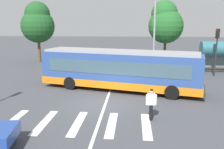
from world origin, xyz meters
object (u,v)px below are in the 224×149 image
Objects in this scene: traffic_light_far_corner at (217,45)px; bus_stop_shelter at (224,49)px; parked_car_teal at (120,60)px; parked_car_white at (168,61)px; background_tree_right at (165,22)px; city_transit_bus at (119,70)px; twin_arm_street_lamp at (155,13)px; parked_car_champagne at (98,60)px; pedestrian_crossing_street at (151,102)px; parked_car_charcoal at (144,60)px; background_tree_left at (38,23)px.

bus_stop_shelter is at bearing 54.74° from traffic_light_far_corner.
parked_car_teal is 0.98× the size of parked_car_white.
background_tree_right is at bearing 126.85° from bus_stop_shelter.
bus_stop_shelter is (10.44, 7.85, 0.83)m from city_transit_bus.
twin_arm_street_lamp is at bearing -104.40° from background_tree_right.
twin_arm_street_lamp is at bearing -42.77° from parked_car_teal.
bus_stop_shelter reaches higher than parked_car_champagne.
pedestrian_crossing_street is 13.75m from twin_arm_street_lamp.
background_tree_right is at bearing 88.72° from parked_car_white.
parked_car_teal is (-0.47, 10.16, -0.82)m from city_transit_bus.
pedestrian_crossing_street is 16.66m from parked_car_champagne.
pedestrian_crossing_street is at bearing -100.88° from parked_car_white.
pedestrian_crossing_street is 0.37× the size of parked_car_charcoal.
parked_car_white is 6.49m from twin_arm_street_lamp.
background_tree_left is (-8.11, 2.69, 4.36)m from parked_car_champagne.
twin_arm_street_lamp is at bearing -78.33° from parked_car_charcoal.
background_tree_left is (-13.59, 2.17, 4.36)m from parked_car_charcoal.
parked_car_teal is at bearing 137.23° from twin_arm_street_lamp.
pedestrian_crossing_street is 0.37× the size of parked_car_white.
parked_car_white is (3.05, 15.89, -0.20)m from pedestrian_crossing_street.
parked_car_champagne is at bearing -174.59° from parked_car_charcoal.
parked_car_champagne is at bearing 160.72° from traffic_light_far_corner.
parked_car_white is 1.02× the size of traffic_light_far_corner.
parked_car_teal is at bearing 168.07° from bus_stop_shelter.
pedestrian_crossing_street is at bearing -71.05° from city_transit_bus.
parked_car_champagne is 0.99× the size of parked_car_charcoal.
parked_car_champagne is at bearing -149.41° from background_tree_right.
parked_car_white is (8.19, 0.04, 0.00)m from parked_car_champagne.
background_tree_right is at bearing 75.60° from twin_arm_street_lamp.
background_tree_left reaches higher than bus_stop_shelter.
parked_car_white is at bearing 132.29° from traffic_light_far_corner.
pedestrian_crossing_street is 16.17m from bus_stop_shelter.
city_transit_bus is at bearing -116.87° from parked_car_white.
bus_stop_shelter reaches higher than city_transit_bus.
parked_car_champagne is at bearing 171.14° from bus_stop_shelter.
parked_car_white is at bearing 79.12° from pedestrian_crossing_street.
twin_arm_street_lamp is 1.26× the size of background_tree_right.
background_tree_left is (-11.23, 12.66, 3.54)m from city_transit_bus.
city_transit_bus reaches higher than pedestrian_crossing_street.
parked_car_champagne is at bearing -175.84° from parked_car_teal.
parked_car_white is (5.07, 10.01, -0.82)m from city_transit_bus.
background_tree_left reaches higher than parked_car_charcoal.
background_tree_right is (2.06, 8.04, -0.92)m from twin_arm_street_lamp.
traffic_light_far_corner is 6.66m from twin_arm_street_lamp.
parked_car_charcoal is (2.36, 10.49, -0.82)m from city_transit_bus.
bus_stop_shelter is 8.25m from twin_arm_street_lamp.
traffic_light_far_corner is 0.45× the size of twin_arm_street_lamp.
traffic_light_far_corner is at bearing 32.70° from city_transit_bus.
background_tree_left is at bearing -172.30° from background_tree_right.
background_tree_left is (-10.76, 2.49, 4.36)m from parked_car_teal.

